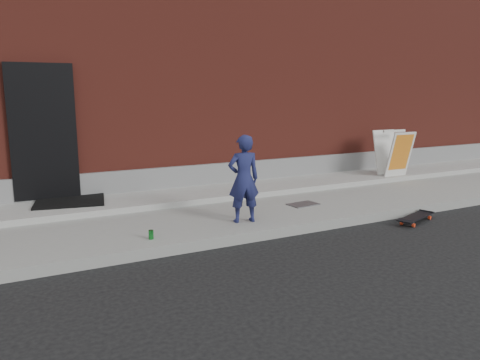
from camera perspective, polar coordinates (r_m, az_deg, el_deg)
ground at (r=6.67m, az=3.35°, el=-7.33°), size 80.00×80.00×0.00m
sidewalk at (r=7.92m, az=-2.15°, el=-3.81°), size 20.00×3.00×0.15m
apron at (r=8.70m, az=-4.66°, el=-1.67°), size 20.00×1.20×0.10m
building at (r=12.87m, az=-12.87°, el=12.43°), size 20.00×8.10×5.00m
child at (r=6.88m, az=0.45°, el=0.14°), size 0.52×0.39×1.30m
skateboard at (r=8.04m, az=20.67°, el=-4.25°), size 0.91×0.51×0.10m
pizza_sign at (r=10.75m, az=18.22°, el=3.18°), size 0.61×0.72×0.99m
soda_can at (r=6.31m, az=-10.79°, el=-6.56°), size 0.09×0.09×0.12m
doormat at (r=8.29m, az=-20.03°, el=-2.45°), size 1.23×1.07×0.03m
utility_plate at (r=8.12m, az=7.71°, el=-2.95°), size 0.54×0.37×0.02m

